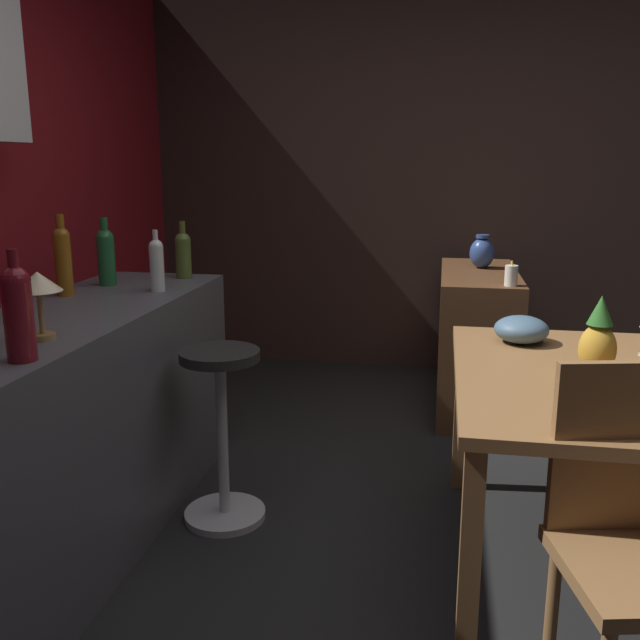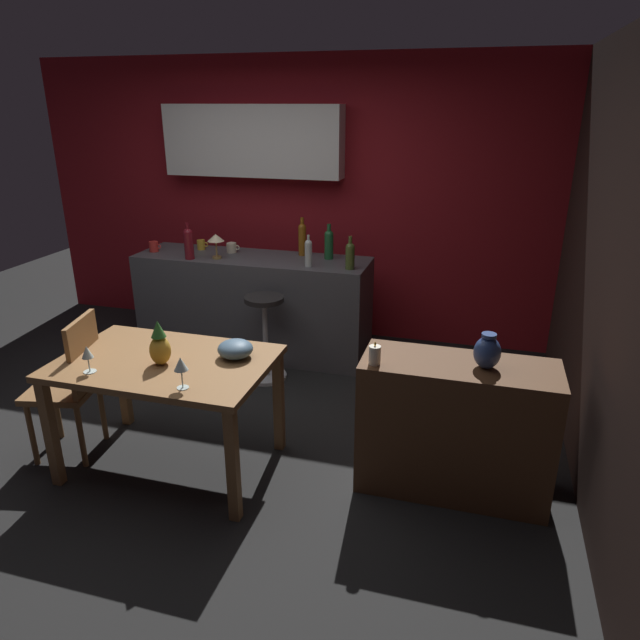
{
  "view_description": "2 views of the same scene",
  "coord_description": "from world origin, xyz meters",
  "px_view_note": "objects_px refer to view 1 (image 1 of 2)",
  "views": [
    {
      "loc": [
        -2.3,
        0.02,
        1.45
      ],
      "look_at": [
        0.62,
        0.54,
        0.76
      ],
      "focal_mm": 38.39,
      "sensor_mm": 36.0,
      "label": 1
    },
    {
      "loc": [
        1.81,
        -3.22,
        2.19
      ],
      "look_at": [
        0.76,
        0.47,
        0.73
      ],
      "focal_mm": 32.25,
      "sensor_mm": 36.0,
      "label": 2
    }
  ],
  "objects_px": {
    "bar_stool": "(222,431)",
    "wine_bottle_amber": "(63,258)",
    "pineapple_centerpiece": "(598,341)",
    "wine_bottle_ruby": "(18,309)",
    "counter_lamp": "(38,287)",
    "dining_table": "(577,399)",
    "chair_near_window": "(635,536)",
    "wine_bottle_olive": "(183,253)",
    "pillar_candle_tall": "(511,276)",
    "vase_ceramic_blue": "(482,253)",
    "wine_bottle_green": "(106,254)",
    "sideboard_cabinet": "(476,339)",
    "fruit_bowl": "(521,329)",
    "wine_bottle_clear": "(157,263)"
  },
  "relations": [
    {
      "from": "wine_bottle_green",
      "to": "pillar_candle_tall",
      "type": "height_order",
      "value": "wine_bottle_green"
    },
    {
      "from": "wine_bottle_olive",
      "to": "vase_ceramic_blue",
      "type": "bearing_deg",
      "value": -52.81
    },
    {
      "from": "bar_stool",
      "to": "wine_bottle_olive",
      "type": "relative_size",
      "value": 2.65
    },
    {
      "from": "wine_bottle_amber",
      "to": "wine_bottle_green",
      "type": "xyz_separation_m",
      "value": [
        0.26,
        -0.06,
        -0.02
      ]
    },
    {
      "from": "wine_bottle_green",
      "to": "dining_table",
      "type": "bearing_deg",
      "value": -103.97
    },
    {
      "from": "sideboard_cabinet",
      "to": "wine_bottle_olive",
      "type": "bearing_deg",
      "value": 123.98
    },
    {
      "from": "wine_bottle_ruby",
      "to": "bar_stool",
      "type": "bearing_deg",
      "value": -20.88
    },
    {
      "from": "bar_stool",
      "to": "wine_bottle_amber",
      "type": "distance_m",
      "value": 0.98
    },
    {
      "from": "bar_stool",
      "to": "counter_lamp",
      "type": "distance_m",
      "value": 0.98
    },
    {
      "from": "sideboard_cabinet",
      "to": "wine_bottle_ruby",
      "type": "xyz_separation_m",
      "value": [
        -2.4,
        1.38,
        0.64
      ]
    },
    {
      "from": "wine_bottle_green",
      "to": "wine_bottle_olive",
      "type": "distance_m",
      "value": 0.37
    },
    {
      "from": "dining_table",
      "to": "wine_bottle_amber",
      "type": "xyz_separation_m",
      "value": [
        0.23,
        2.03,
        0.41
      ]
    },
    {
      "from": "sideboard_cabinet",
      "to": "wine_bottle_ruby",
      "type": "relative_size",
      "value": 3.47
    },
    {
      "from": "pineapple_centerpiece",
      "to": "wine_bottle_ruby",
      "type": "bearing_deg",
      "value": 112.32
    },
    {
      "from": "pineapple_centerpiece",
      "to": "wine_bottle_clear",
      "type": "bearing_deg",
      "value": 77.76
    },
    {
      "from": "wine_bottle_amber",
      "to": "vase_ceramic_blue",
      "type": "bearing_deg",
      "value": -47.79
    },
    {
      "from": "wine_bottle_clear",
      "to": "pillar_candle_tall",
      "type": "xyz_separation_m",
      "value": [
        0.86,
        -1.56,
        -0.15
      ]
    },
    {
      "from": "wine_bottle_amber",
      "to": "vase_ceramic_blue",
      "type": "height_order",
      "value": "wine_bottle_amber"
    },
    {
      "from": "dining_table",
      "to": "wine_bottle_olive",
      "type": "height_order",
      "value": "wine_bottle_olive"
    },
    {
      "from": "wine_bottle_clear",
      "to": "vase_ceramic_blue",
      "type": "distance_m",
      "value": 2.06
    },
    {
      "from": "pineapple_centerpiece",
      "to": "wine_bottle_green",
      "type": "bearing_deg",
      "value": 76.74
    },
    {
      "from": "dining_table",
      "to": "bar_stool",
      "type": "relative_size",
      "value": 1.76
    },
    {
      "from": "sideboard_cabinet",
      "to": "wine_bottle_amber",
      "type": "height_order",
      "value": "wine_bottle_amber"
    },
    {
      "from": "pineapple_centerpiece",
      "to": "wine_bottle_clear",
      "type": "distance_m",
      "value": 1.79
    },
    {
      "from": "sideboard_cabinet",
      "to": "fruit_bowl",
      "type": "bearing_deg",
      "value": -175.54
    },
    {
      "from": "sideboard_cabinet",
      "to": "wine_bottle_ruby",
      "type": "height_order",
      "value": "wine_bottle_ruby"
    },
    {
      "from": "bar_stool",
      "to": "pillar_candle_tall",
      "type": "xyz_separation_m",
      "value": [
        1.13,
        -1.2,
        0.49
      ]
    },
    {
      "from": "bar_stool",
      "to": "pineapple_centerpiece",
      "type": "distance_m",
      "value": 1.46
    },
    {
      "from": "dining_table",
      "to": "chair_near_window",
      "type": "height_order",
      "value": "chair_near_window"
    },
    {
      "from": "pillar_candle_tall",
      "to": "chair_near_window",
      "type": "bearing_deg",
      "value": -175.31
    },
    {
      "from": "wine_bottle_amber",
      "to": "vase_ceramic_blue",
      "type": "distance_m",
      "value": 2.42
    },
    {
      "from": "wine_bottle_clear",
      "to": "wine_bottle_green",
      "type": "distance_m",
      "value": 0.3
    },
    {
      "from": "vase_ceramic_blue",
      "to": "counter_lamp",
      "type": "bearing_deg",
      "value": 147.53
    },
    {
      "from": "dining_table",
      "to": "vase_ceramic_blue",
      "type": "relative_size",
      "value": 6.31
    },
    {
      "from": "chair_near_window",
      "to": "wine_bottle_amber",
      "type": "relative_size",
      "value": 2.8
    },
    {
      "from": "chair_near_window",
      "to": "wine_bottle_green",
      "type": "distance_m",
      "value": 2.37
    },
    {
      "from": "wine_bottle_olive",
      "to": "pillar_candle_tall",
      "type": "bearing_deg",
      "value": -72.08
    },
    {
      "from": "fruit_bowl",
      "to": "wine_bottle_green",
      "type": "xyz_separation_m",
      "value": [
        0.09,
        1.82,
        0.25
      ]
    },
    {
      "from": "chair_near_window",
      "to": "wine_bottle_clear",
      "type": "xyz_separation_m",
      "value": [
        1.06,
        1.72,
        0.51
      ]
    },
    {
      "from": "fruit_bowl",
      "to": "dining_table",
      "type": "bearing_deg",
      "value": -158.75
    },
    {
      "from": "pillar_candle_tall",
      "to": "wine_bottle_olive",
      "type": "bearing_deg",
      "value": 107.92
    },
    {
      "from": "chair_near_window",
      "to": "wine_bottle_clear",
      "type": "relative_size",
      "value": 3.56
    },
    {
      "from": "wine_bottle_clear",
      "to": "vase_ceramic_blue",
      "type": "xyz_separation_m",
      "value": [
        1.46,
        -1.45,
        -0.11
      ]
    },
    {
      "from": "bar_stool",
      "to": "pillar_candle_tall",
      "type": "relative_size",
      "value": 5.43
    },
    {
      "from": "wine_bottle_ruby",
      "to": "counter_lamp",
      "type": "height_order",
      "value": "wine_bottle_ruby"
    },
    {
      "from": "bar_stool",
      "to": "wine_bottle_clear",
      "type": "distance_m",
      "value": 0.78
    },
    {
      "from": "bar_stool",
      "to": "wine_bottle_amber",
      "type": "xyz_separation_m",
      "value": [
        0.1,
        0.7,
        0.67
      ]
    },
    {
      "from": "fruit_bowl",
      "to": "wine_bottle_amber",
      "type": "height_order",
      "value": "wine_bottle_amber"
    },
    {
      "from": "wine_bottle_olive",
      "to": "wine_bottle_ruby",
      "type": "height_order",
      "value": "wine_bottle_ruby"
    },
    {
      "from": "pillar_candle_tall",
      "to": "wine_bottle_clear",
      "type": "bearing_deg",
      "value": 118.83
    }
  ]
}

